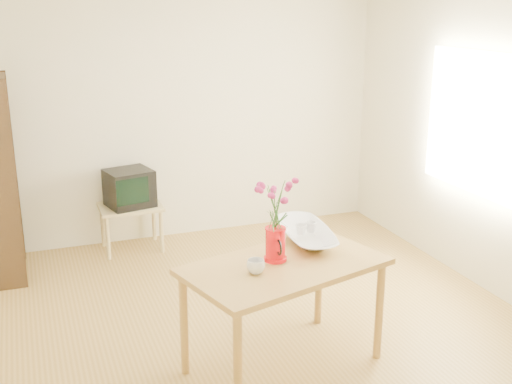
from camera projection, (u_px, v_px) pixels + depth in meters
name	position (u px, v px, depth m)	size (l,w,h in m)	color
room	(274.00, 162.00, 4.53)	(4.50, 4.50, 4.50)	olive
table	(284.00, 276.00, 4.22)	(1.45, 1.07, 0.75)	#A57938
tv_stand	(131.00, 213.00, 6.32)	(0.60, 0.45, 0.46)	tan
bookshelf	(1.00, 186.00, 5.61)	(0.28, 0.70, 1.80)	black
pitcher	(275.00, 245.00, 4.21)	(0.15, 0.23, 0.23)	red
flowers	(276.00, 202.00, 4.12)	(0.26, 0.26, 0.37)	#C42E76
mug	(256.00, 267.00, 4.03)	(0.12, 0.12, 0.09)	white
bowl	(307.00, 208.00, 4.55)	(0.50, 0.50, 0.47)	white
teacup_a	(301.00, 215.00, 4.55)	(0.07, 0.07, 0.06)	white
teacup_b	(311.00, 213.00, 4.59)	(0.07, 0.07, 0.07)	white
television	(129.00, 187.00, 6.25)	(0.49, 0.47, 0.36)	black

